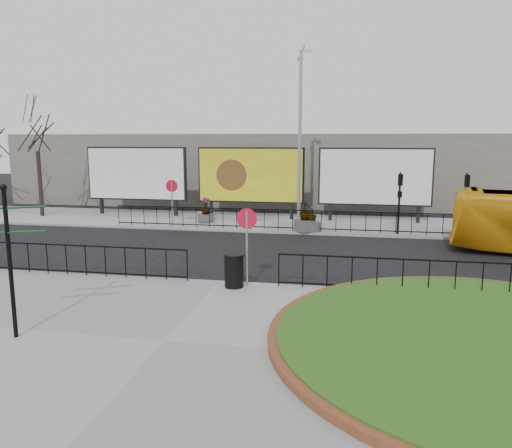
% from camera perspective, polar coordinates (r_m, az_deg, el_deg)
% --- Properties ---
extents(ground, '(90.00, 90.00, 0.00)m').
position_cam_1_polar(ground, '(16.53, -4.18, -6.86)').
color(ground, black).
rests_on(ground, ground).
extents(pavement_near, '(30.00, 10.00, 0.12)m').
position_cam_1_polar(pavement_near, '(12.02, -10.36, -13.23)').
color(pavement_near, gray).
rests_on(pavement_near, ground).
extents(pavement_far, '(44.00, 6.00, 0.12)m').
position_cam_1_polar(pavement_far, '(28.00, 2.02, 0.19)').
color(pavement_far, gray).
rests_on(pavement_far, ground).
extents(brick_edge, '(10.40, 10.40, 0.18)m').
position_cam_1_polar(brick_edge, '(12.66, 26.13, -12.17)').
color(brick_edge, brown).
rests_on(brick_edge, pavement_near).
extents(grass_lawn, '(10.00, 10.00, 0.22)m').
position_cam_1_polar(grass_lawn, '(12.65, 26.13, -12.09)').
color(grass_lawn, '#1E4512').
rests_on(grass_lawn, pavement_near).
extents(railing_near_left, '(10.00, 0.10, 1.10)m').
position_cam_1_polar(railing_near_left, '(18.52, -22.76, -3.65)').
color(railing_near_left, black).
rests_on(railing_near_left, pavement_near).
extents(railing_near_right, '(9.00, 0.10, 1.10)m').
position_cam_1_polar(railing_near_right, '(15.74, 19.16, -5.71)').
color(railing_near_right, black).
rests_on(railing_near_right, pavement_near).
extents(railing_far, '(18.00, 0.10, 1.10)m').
position_cam_1_polar(railing_far, '(25.13, 3.38, 0.48)').
color(railing_far, black).
rests_on(railing_far, pavement_far).
extents(speed_sign_far, '(0.64, 0.07, 2.47)m').
position_cam_1_polar(speed_sign_far, '(26.47, -9.59, 3.55)').
color(speed_sign_far, gray).
rests_on(speed_sign_far, pavement_far).
extents(speed_sign_near, '(0.64, 0.07, 2.47)m').
position_cam_1_polar(speed_sign_near, '(15.48, -1.05, -0.68)').
color(speed_sign_near, gray).
rests_on(speed_sign_near, pavement_near).
extents(billboard_left, '(6.20, 0.31, 4.10)m').
position_cam_1_polar(billboard_left, '(31.02, -13.47, 5.59)').
color(billboard_left, black).
rests_on(billboard_left, pavement_far).
extents(billboard_mid, '(6.20, 0.31, 4.10)m').
position_cam_1_polar(billboard_mid, '(28.90, -0.62, 5.56)').
color(billboard_mid, black).
rests_on(billboard_mid, pavement_far).
extents(billboard_right, '(6.20, 0.31, 4.10)m').
position_cam_1_polar(billboard_right, '(28.40, 13.44, 5.22)').
color(billboard_right, black).
rests_on(billboard_right, pavement_far).
extents(lamp_post, '(0.74, 0.18, 9.23)m').
position_cam_1_polar(lamp_post, '(26.44, 5.04, 9.96)').
color(lamp_post, gray).
rests_on(lamp_post, pavement_far).
extents(signal_pole_a, '(0.22, 0.26, 3.00)m').
position_cam_1_polar(signal_pole_a, '(24.91, 16.10, 3.35)').
color(signal_pole_a, black).
rests_on(signal_pole_a, pavement_far).
extents(signal_pole_b, '(0.22, 0.26, 3.00)m').
position_cam_1_polar(signal_pole_b, '(25.38, 22.86, 3.07)').
color(signal_pole_b, black).
rests_on(signal_pole_b, pavement_far).
extents(tree_left, '(2.00, 2.00, 7.00)m').
position_cam_1_polar(tree_left, '(32.34, -23.63, 7.01)').
color(tree_left, '#2D2119').
rests_on(tree_left, pavement_far).
extents(building_backdrop, '(40.00, 10.00, 5.00)m').
position_cam_1_polar(building_backdrop, '(37.60, 4.31, 6.37)').
color(building_backdrop, slate).
rests_on(building_backdrop, ground).
extents(fingerpost_sign, '(1.62, 0.93, 3.61)m').
position_cam_1_polar(fingerpost_sign, '(12.69, -26.44, -2.31)').
color(fingerpost_sign, black).
rests_on(fingerpost_sign, pavement_near).
extents(litter_bin, '(0.64, 0.64, 1.06)m').
position_cam_1_polar(litter_bin, '(15.65, -2.53, -5.32)').
color(litter_bin, black).
rests_on(litter_bin, pavement_near).
extents(planter_a, '(0.88, 0.88, 1.37)m').
position_cam_1_polar(planter_a, '(27.72, -5.76, 1.22)').
color(planter_a, '#4C4C4F').
rests_on(planter_a, pavement_far).
extents(planter_b, '(1.06, 1.06, 1.51)m').
position_cam_1_polar(planter_b, '(25.14, 5.57, 0.35)').
color(planter_b, '#4C4C4F').
rests_on(planter_b, pavement_far).
extents(planter_c, '(0.89, 0.89, 1.31)m').
position_cam_1_polar(planter_c, '(25.12, 6.38, 0.21)').
color(planter_c, '#4C4C4F').
rests_on(planter_c, pavement_far).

